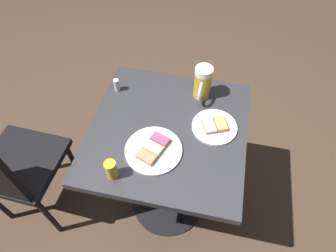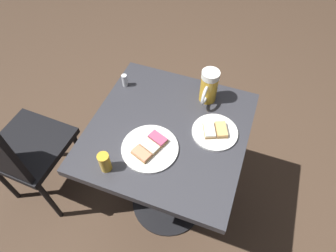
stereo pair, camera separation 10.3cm
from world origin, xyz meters
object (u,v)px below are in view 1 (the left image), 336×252
Objects in this scene: plate_near at (153,150)px; salt_shaker at (117,85)px; cafe_chair at (6,167)px; plate_far at (214,126)px; beer_mug at (202,83)px; beer_glass_small at (111,170)px.

plate_near is 3.68× the size of salt_shaker.
cafe_chair is (0.45, 0.39, -0.25)m from salt_shaker.
salt_shaker is 0.65m from cafe_chair.
plate_far is 0.20× the size of cafe_chair.
beer_mug reaches higher than salt_shaker.
beer_glass_small is (0.26, 0.48, -0.04)m from beer_mug.
beer_glass_small is at bearing 41.43° from plate_far.
beer_glass_small reaches higher than plate_near.
plate_near is 1.43× the size of beer_mug.
plate_near is 0.38m from salt_shaker.
beer_glass_small is at bearing 48.21° from plate_near.
plate_far is 3.08× the size of salt_shaker.
plate_far is at bearing -138.57° from beer_glass_small.
plate_near is at bearing 9.88° from cafe_chair.
cafe_chair is at bearing 27.44° from beer_mug.
salt_shaker is (0.12, -0.43, -0.01)m from beer_glass_small.
beer_mug is 0.55m from beer_glass_small.
plate_near is 2.68× the size of beer_glass_small.
cafe_chair is at bearing -3.87° from beer_glass_small.
beer_mug reaches higher than beer_glass_small.
beer_mug is at bearing -64.29° from plate_far.
plate_near is at bearing 36.96° from plate_far.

